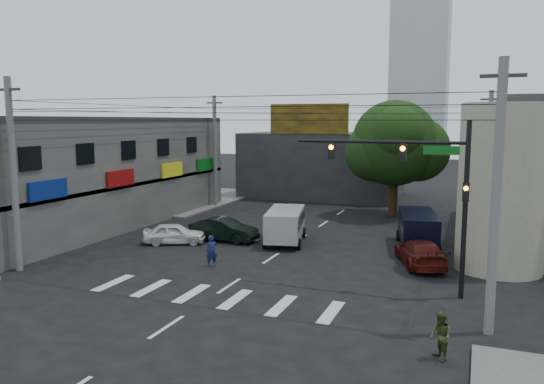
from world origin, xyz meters
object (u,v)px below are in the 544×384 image
Objects in this scene: utility_pole_near_left at (14,176)px; pedestrian_olive at (440,336)px; utility_pole_far_left at (215,152)px; utility_pole_near_right at (496,200)px; traffic_officer at (212,251)px; utility_pole_far_right at (488,158)px; maroon_sedan at (420,253)px; street_tree at (395,143)px; traffic_gantry at (423,179)px; silver_minivan at (285,226)px; navy_van at (418,230)px; dark_sedan at (224,229)px; white_compact at (174,233)px.

pedestrian_olive is (19.60, -2.70, -3.85)m from utility_pole_near_left.
utility_pole_near_left is at bearing -90.00° from utility_pole_far_left.
pedestrian_olive is at bearing -117.46° from utility_pole_near_right.
traffic_officer is at bearing -152.88° from pedestrian_olive.
utility_pole_near_left is at bearing -135.69° from utility_pole_far_right.
traffic_officer is at bearing 2.65° from maroon_sedan.
street_tree is at bearing 159.63° from pedestrian_olive.
traffic_gantry reaches higher than traffic_officer.
utility_pole_near_left is at bearing 122.37° from silver_minivan.
utility_pole_near_right is (21.00, 0.00, 0.00)m from utility_pole_near_left.
utility_pole_far_left reaches higher than traffic_gantry.
utility_pole_far_left is at bearing 137.14° from traffic_gantry.
utility_pole_far_left reaches higher than pedestrian_olive.
utility_pole_near_left is 1.88× the size of maroon_sedan.
utility_pole_near_right is at bearing -54.77° from traffic_officer.
traffic_gantry reaches higher than maroon_sedan.
utility_pole_near_right is 15.43m from silver_minivan.
maroon_sedan is (17.93, -12.58, -3.94)m from utility_pole_far_left.
traffic_officer reaches higher than pedestrian_olive.
street_tree is 5.53× the size of traffic_officer.
utility_pole_near_right is 12.83m from navy_van.
utility_pole_near_left reaches higher than traffic_gantry.
utility_pole_far_left is 30.61m from pedestrian_olive.
pedestrian_olive is (9.64, -12.86, -0.24)m from silver_minivan.
silver_minivan is at bearing 137.39° from utility_pole_near_right.
dark_sedan is 11.29m from navy_van.
utility_pole_far_right is 13.53m from maroon_sedan.
utility_pole_near_right is 5.85× the size of traffic_officer.
silver_minivan is (-4.54, -11.34, -4.49)m from street_tree.
white_compact is at bearing 164.19° from traffic_gantry.
utility_pole_far_right is 2.38× the size of white_compact.
white_compact is at bearing -155.58° from pedestrian_olive.
dark_sedan is 0.87× the size of maroon_sedan.
utility_pole_far_right is 18.84m from dark_sedan.
traffic_gantry is 0.78× the size of utility_pole_far_left.
utility_pole_near_right is at bearing -44.31° from utility_pole_far_left.
traffic_gantry is 4.82× the size of pedestrian_olive.
street_tree is 1.78× the size of maroon_sedan.
navy_van is at bearing 156.48° from pedestrian_olive.
utility_pole_near_right reaches higher than silver_minivan.
utility_pole_far_left is 1.88× the size of silver_minivan.
traffic_gantry is 17.21m from utility_pole_far_right.
utility_pole_near_right reaches higher than traffic_officer.
utility_pole_far_left is 22.26m from maroon_sedan.
traffic_officer is at bearing 119.68° from navy_van.
utility_pole_near_left is 1.00× the size of utility_pole_far_left.
street_tree is 2.06× the size of dark_sedan.
navy_van is (-0.56, 3.84, 0.34)m from maroon_sedan.
navy_van is 11.93m from traffic_officer.
silver_minivan is at bearing -46.09° from utility_pole_far_left.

